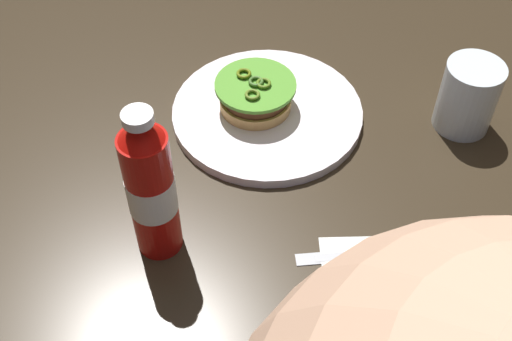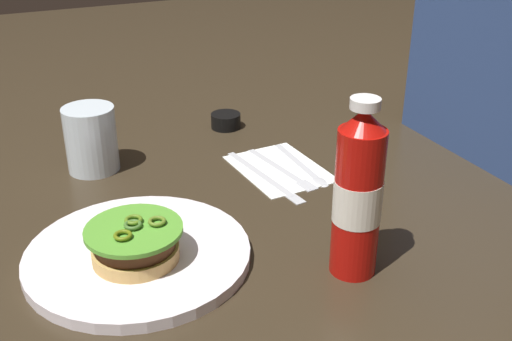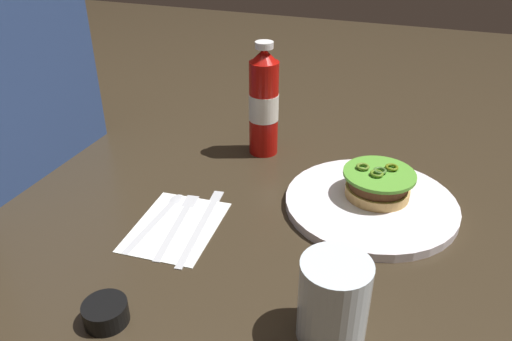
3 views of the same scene
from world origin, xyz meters
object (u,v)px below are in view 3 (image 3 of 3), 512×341
at_px(napkin, 176,226).
at_px(butter_knife, 203,219).
at_px(dinner_plate, 371,204).
at_px(spoon_utensil, 163,211).
at_px(burger_sandwich, 378,184).
at_px(condiment_cup, 106,313).
at_px(ketchup_bottle, 264,103).
at_px(water_glass, 333,300).
at_px(fork_utensil, 180,218).

distance_m(napkin, butter_knife, 0.05).
xyz_separation_m(dinner_plate, spoon_utensil, (-0.14, 0.33, -0.00)).
relative_size(burger_sandwich, condiment_cup, 2.14).
height_order(ketchup_bottle, water_glass, ketchup_bottle).
xyz_separation_m(burger_sandwich, ketchup_bottle, (0.12, 0.25, 0.07)).
xyz_separation_m(burger_sandwich, condiment_cup, (-0.40, 0.28, -0.03)).
distance_m(napkin, fork_utensil, 0.02).
relative_size(condiment_cup, butter_knife, 0.27).
bearing_deg(ketchup_bottle, condiment_cup, 176.28).
relative_size(fork_utensil, spoon_utensil, 1.03).
height_order(ketchup_bottle, fork_utensil, ketchup_bottle).
distance_m(burger_sandwich, napkin, 0.35).
bearing_deg(spoon_utensil, condiment_cup, -167.64).
bearing_deg(spoon_utensil, napkin, -123.52).
distance_m(ketchup_bottle, condiment_cup, 0.52).
bearing_deg(burger_sandwich, fork_utensil, 119.06).
distance_m(dinner_plate, burger_sandwich, 0.04).
xyz_separation_m(burger_sandwich, butter_knife, (-0.16, 0.26, -0.03)).
xyz_separation_m(butter_knife, fork_utensil, (-0.01, 0.04, 0.00)).
height_order(napkin, spoon_utensil, spoon_utensil).
xyz_separation_m(ketchup_bottle, fork_utensil, (-0.28, 0.05, -0.10)).
distance_m(water_glass, spoon_utensil, 0.37).
distance_m(ketchup_bottle, napkin, 0.32).
xyz_separation_m(burger_sandwich, spoon_utensil, (-0.16, 0.34, -0.03)).
bearing_deg(dinner_plate, ketchup_bottle, 61.15).
bearing_deg(ketchup_bottle, water_glass, -150.94).
distance_m(condiment_cup, spoon_utensil, 0.24).
distance_m(dinner_plate, napkin, 0.34).
bearing_deg(napkin, ketchup_bottle, -8.72).
xyz_separation_m(napkin, butter_knife, (0.03, -0.04, 0.00)).
bearing_deg(napkin, butter_knife, -50.65).
relative_size(burger_sandwich, water_glass, 1.12).
height_order(condiment_cup, fork_utensil, condiment_cup).
distance_m(water_glass, napkin, 0.32).
xyz_separation_m(napkin, spoon_utensil, (0.03, 0.04, 0.00)).
distance_m(fork_utensil, spoon_utensil, 0.04).
height_order(butter_knife, spoon_utensil, same).
height_order(water_glass, condiment_cup, water_glass).
bearing_deg(water_glass, condiment_cup, 106.15).
bearing_deg(condiment_cup, dinner_plate, -36.33).
bearing_deg(burger_sandwich, butter_knife, 120.80).
relative_size(burger_sandwich, ketchup_bottle, 0.53).
bearing_deg(dinner_plate, burger_sandwich, -19.14).
height_order(water_glass, napkin, water_glass).
distance_m(ketchup_bottle, fork_utensil, 0.31).
height_order(water_glass, spoon_utensil, water_glass).
bearing_deg(water_glass, ketchup_bottle, 29.06).
xyz_separation_m(ketchup_bottle, butter_knife, (-0.27, 0.01, -0.10)).
relative_size(butter_knife, spoon_utensil, 1.21).
bearing_deg(fork_utensil, napkin, -171.21).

